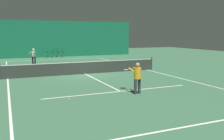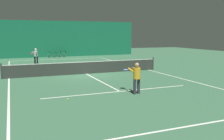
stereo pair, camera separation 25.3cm
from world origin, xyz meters
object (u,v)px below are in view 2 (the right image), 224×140
courtside_chair_0 (49,54)px  player_near (136,76)px  courtside_chair_2 (60,53)px  player_far (36,55)px  tennis_ball (68,99)px  courtside_chair_1 (55,54)px  tennis_net (86,67)px  courtside_chair_3 (65,53)px

courtside_chair_0 → player_near: bearing=3.1°
courtside_chair_0 → courtside_chair_2: bearing=90.0°
player_far → courtside_chair_2: 7.81m
courtside_chair_2 → tennis_ball: courtside_chair_2 is taller
player_far → courtside_chair_1: size_ratio=1.91×
tennis_net → courtside_chair_3: size_ratio=14.29×
courtside_chair_0 → tennis_ball: courtside_chair_0 is taller
player_near → courtside_chair_3: 21.98m
tennis_net → courtside_chair_1: bearing=89.8°
courtside_chair_3 → tennis_ball: (-4.30, -21.83, -0.45)m
courtside_chair_0 → courtside_chair_1: same height
player_near → player_far: (-3.52, 15.07, -0.00)m
tennis_net → courtside_chair_0: bearing=92.4°
courtside_chair_1 → tennis_ball: size_ratio=12.73×
tennis_net → player_far: 8.44m
courtside_chair_0 → tennis_ball: (-2.33, -21.83, -0.45)m
tennis_net → tennis_ball: (-2.95, -7.06, -0.48)m
courtside_chair_1 → tennis_ball: 22.04m
player_far → player_near: bearing=41.1°
player_near → courtside_chair_2: player_near is taller
tennis_net → courtside_chair_2: size_ratio=14.29×
player_near → courtside_chair_2: 21.96m
tennis_net → courtside_chair_1: 14.77m
courtside_chair_1 → tennis_ball: bearing=-7.8°
player_near → courtside_chair_0: (-1.17, 21.96, -0.45)m
tennis_net → courtside_chair_3: (1.36, 14.77, -0.03)m
tennis_ball → courtside_chair_3: bearing=78.9°
courtside_chair_1 → courtside_chair_0: bearing=-90.0°
player_near → courtside_chair_1: player_near is taller
tennis_net → courtside_chair_3: tennis_net is taller
courtside_chair_0 → tennis_net: bearing=2.4°
tennis_net → courtside_chair_0: tennis_net is taller
tennis_net → courtside_chair_1: (0.04, 14.77, -0.03)m
tennis_net → player_near: (0.56, -7.18, 0.43)m
courtside_chair_0 → courtside_chair_2: (1.31, 0.00, 0.00)m
courtside_chair_2 → courtside_chair_0: bearing=-90.0°
courtside_chair_2 → courtside_chair_3: size_ratio=1.00×
courtside_chair_1 → tennis_ball: (-2.99, -21.83, -0.45)m
tennis_net → tennis_ball: bearing=-112.7°
tennis_net → courtside_chair_1: tennis_net is taller
courtside_chair_2 → player_near: bearing=-0.4°
player_far → courtside_chair_1: player_far is taller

